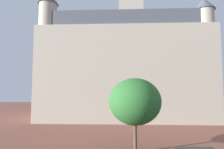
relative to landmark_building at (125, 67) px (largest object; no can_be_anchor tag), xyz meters
name	(u,v)px	position (x,y,z in m)	size (l,w,h in m)	color
landmark_building	(125,67)	(0.00, 0.00, 0.00)	(27.80, 12.34, 30.18)	#B2A893
tree_curb_far	(135,102)	(0.36, -17.32, -4.98)	(4.24, 4.24, 5.95)	brown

